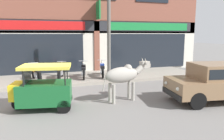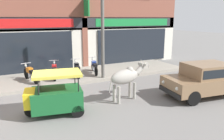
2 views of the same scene
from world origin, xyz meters
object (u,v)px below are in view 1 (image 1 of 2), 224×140
(motorcycle_1, at_px, (61,72))
(motorcycle_2, at_px, (84,71))
(cow, at_px, (124,75))
(utility_pole, at_px, (109,30))
(auto_rickshaw, at_px, (43,90))
(car_0, at_px, (217,80))
(motorcycle_3, at_px, (102,69))
(motorcycle_0, at_px, (36,73))

(motorcycle_1, bearing_deg, motorcycle_2, -5.49)
(cow, relative_size, motorcycle_1, 1.19)
(cow, height_order, utility_pole, utility_pole)
(auto_rickshaw, xyz_separation_m, utility_pole, (3.37, 3.16, 2.10))
(car_0, height_order, motorcycle_2, car_0)
(motorcycle_3, bearing_deg, motorcycle_0, -178.49)
(utility_pole, bearing_deg, auto_rickshaw, -136.82)
(motorcycle_0, bearing_deg, car_0, -39.76)
(auto_rickshaw, xyz_separation_m, motorcycle_2, (2.23, 4.21, -0.12))
(motorcycle_2, xyz_separation_m, utility_pole, (1.14, -1.05, 2.22))
(motorcycle_2, bearing_deg, utility_pole, -42.67)
(motorcycle_0, bearing_deg, utility_pole, -16.14)
(auto_rickshaw, xyz_separation_m, motorcycle_0, (-0.25, 4.21, -0.12))
(cow, xyz_separation_m, motorcycle_3, (0.38, 4.30, -0.47))
(car_0, height_order, motorcycle_0, car_0)
(car_0, bearing_deg, motorcycle_0, 140.24)
(cow, distance_m, motorcycle_3, 4.35)
(car_0, relative_size, utility_pole, 0.72)
(car_0, xyz_separation_m, motorcycle_2, (-4.01, 5.40, -0.28))
(motorcycle_2, xyz_separation_m, motorcycle_3, (1.11, 0.09, 0.00))
(motorcycle_0, height_order, motorcycle_2, same)
(cow, distance_m, motorcycle_1, 4.78)
(motorcycle_3, bearing_deg, auto_rickshaw, -127.78)
(auto_rickshaw, distance_m, utility_pole, 5.07)
(motorcycle_3, bearing_deg, car_0, -62.12)
(motorcycle_1, height_order, utility_pole, utility_pole)
(auto_rickshaw, xyz_separation_m, motorcycle_1, (0.99, 4.33, -0.12))
(motorcycle_2, relative_size, motorcycle_3, 1.01)
(auto_rickshaw, relative_size, utility_pole, 0.40)
(motorcycle_2, height_order, motorcycle_3, same)
(motorcycle_0, height_order, motorcycle_3, same)
(auto_rickshaw, bearing_deg, motorcycle_0, 93.40)
(cow, relative_size, utility_pole, 0.41)
(car_0, bearing_deg, motorcycle_3, 117.88)
(motorcycle_1, relative_size, utility_pole, 0.34)
(auto_rickshaw, relative_size, motorcycle_3, 1.18)
(utility_pole, bearing_deg, car_0, -56.58)
(car_0, height_order, motorcycle_3, car_0)
(motorcycle_0, relative_size, motorcycle_3, 1.00)
(cow, bearing_deg, motorcycle_3, 84.95)
(cow, relative_size, motorcycle_0, 1.19)
(auto_rickshaw, bearing_deg, utility_pole, 43.18)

